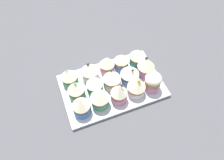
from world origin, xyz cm
name	(u,v)px	position (x,y,z in cm)	size (l,w,h in cm)	color
ground_plane	(112,89)	(0.00, 0.00, -1.50)	(180.00, 180.00, 3.00)	#4C4C51
baking_tray	(112,86)	(0.00, 0.00, 0.60)	(34.45, 21.93, 1.20)	silver
cupcake_0	(138,56)	(-12.23, -5.95, 4.92)	(5.85, 5.85, 7.15)	#4C9E6B
cupcake_1	(121,61)	(-6.10, -6.34, 4.59)	(5.26, 5.26, 6.73)	#477AC6
cupcake_2	(107,64)	(-0.67, -6.60, 4.87)	(5.32, 5.32, 7.22)	pink
cupcake_3	(90,71)	(5.89, -5.76, 5.02)	(6.17, 6.17, 7.63)	white
cupcake_4	(69,77)	(13.12, -6.19, 4.65)	(5.65, 5.65, 6.98)	#4C9E6B
cupcake_5	(146,66)	(-12.95, -0.60, 5.26)	(6.00, 6.00, 8.09)	pink
cupcake_6	(130,75)	(-6.55, 0.50, 4.45)	(6.43, 6.43, 6.51)	#477AC6
cupcake_7	(112,79)	(0.08, -0.22, 4.70)	(6.04, 6.04, 7.19)	white
cupcake_8	(94,84)	(6.18, -0.19, 4.65)	(5.52, 5.52, 6.79)	#4C9E6B
cupcake_9	(76,91)	(12.42, 0.21, 4.89)	(5.44, 5.44, 7.60)	#4C9E6B
cupcake_10	(153,82)	(-12.26, 5.89, 4.80)	(5.60, 5.60, 7.05)	pink
cupcake_11	(136,86)	(-6.32, 5.78, 4.89)	(6.07, 6.07, 7.59)	white
cupcake_12	(120,93)	(-0.50, 6.19, 5.10)	(5.41, 5.41, 8.00)	pink
cupcake_13	(100,98)	(6.29, 5.63, 5.02)	(6.09, 6.09, 7.28)	#4C9E6B
cupcake_14	(81,106)	(12.50, 6.13, 4.98)	(5.72, 5.72, 7.52)	#477AC6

